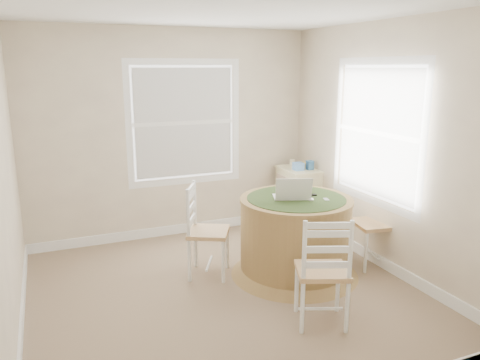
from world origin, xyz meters
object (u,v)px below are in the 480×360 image
chair_near (322,270)px  laptop (292,195)px  chair_left (209,232)px  corner_chest (299,198)px  round_table (295,233)px  chair_right (373,223)px

chair_near → laptop: 1.04m
laptop → chair_near: bearing=97.1°
chair_left → chair_near: same height
corner_chest → round_table: bearing=-119.7°
laptop → round_table: bearing=-163.7°
round_table → chair_near: size_ratio=1.40×
chair_left → chair_near: 1.38m
chair_near → corner_chest: (1.05, 2.23, -0.07)m
round_table → laptop: size_ratio=2.97×
round_table → corner_chest: round_table is taller
round_table → chair_near: (-0.27, -0.93, 0.02)m
chair_near → chair_right: (1.17, 0.81, 0.00)m
chair_near → laptop: size_ratio=2.12×
laptop → corner_chest: (0.83, 1.29, -0.45)m
chair_left → chair_near: size_ratio=1.00×
laptop → chair_right: bearing=-167.2°
chair_left → chair_right: (1.73, -0.45, 0.00)m
corner_chest → chair_left: bearing=-147.7°
round_table → laptop: laptop is taller
round_table → chair_left: size_ratio=1.40×
round_table → laptop: 0.41m
round_table → corner_chest: (0.78, 1.29, -0.04)m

